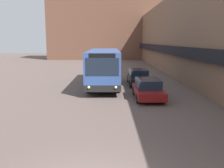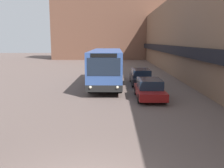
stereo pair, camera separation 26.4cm
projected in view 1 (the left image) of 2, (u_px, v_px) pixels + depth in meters
name	position (u px, v px, depth m)	size (l,w,h in m)	color
building_row_right	(189.00, 36.00, 29.63)	(5.50, 60.00, 9.26)	brown
building_backdrop_far	(107.00, 26.00, 56.56)	(26.00, 8.00, 14.71)	brown
city_bus	(104.00, 66.00, 22.69)	(2.68, 11.00, 3.22)	#335193
parked_car_front	(148.00, 89.00, 17.58)	(1.87, 4.33, 1.39)	maroon
parked_car_middle	(138.00, 77.00, 23.34)	(1.88, 4.66, 1.44)	black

